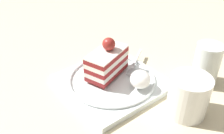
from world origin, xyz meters
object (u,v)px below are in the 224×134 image
dessert_plate (112,81)px  drink_glass_far (188,98)px  cake_slice (107,61)px  whipped_cream_dollop (140,79)px  drink_glass_near (206,66)px  fork (135,62)px

dessert_plate → drink_glass_far: bearing=23.8°
cake_slice → drink_glass_far: size_ratio=1.38×
dessert_plate → cake_slice: (-0.02, 0.00, 0.04)m
dessert_plate → cake_slice: size_ratio=1.89×
dessert_plate → drink_glass_far: size_ratio=2.61×
cake_slice → drink_glass_far: (0.18, 0.07, -0.02)m
whipped_cream_dollop → drink_glass_near: size_ratio=0.45×
dessert_plate → drink_glass_near: size_ratio=2.24×
drink_glass_near → dessert_plate: bearing=-122.5°
dessert_plate → cake_slice: bearing=178.1°
dessert_plate → cake_slice: 0.05m
cake_slice → drink_glass_far: 0.20m
cake_slice → dessert_plate: bearing=-1.9°
dessert_plate → fork: (-0.02, 0.08, 0.01)m
cake_slice → drink_glass_far: bearing=21.2°
dessert_plate → drink_glass_far: 0.18m
drink_glass_near → cake_slice: bearing=-127.0°
dessert_plate → drink_glass_near: (0.12, 0.18, 0.04)m
whipped_cream_dollop → cake_slice: bearing=-159.4°
fork → drink_glass_near: bearing=36.7°
dessert_plate → whipped_cream_dollop: size_ratio=5.00×
drink_glass_far → fork: bearing=176.3°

